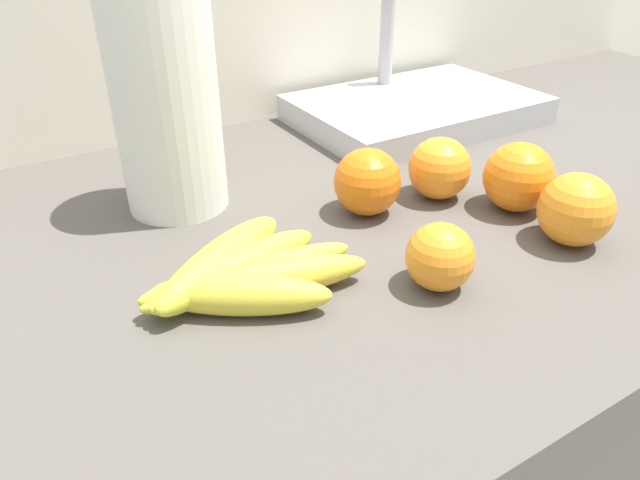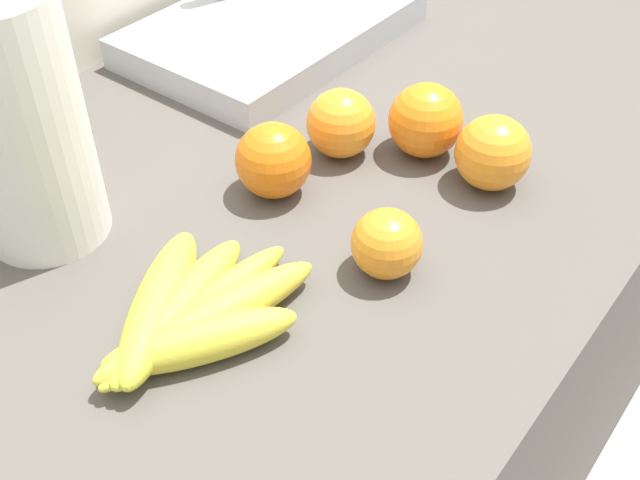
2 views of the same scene
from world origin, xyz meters
TOP-DOWN VIEW (x-y plane):
  - counter at (0.00, 0.00)m, footprint 1.76×0.70m
  - wall_back at (0.00, 0.38)m, footprint 2.16×0.06m
  - banana_bunch at (-0.28, -0.08)m, footprint 0.22×0.18m
  - orange_front at (0.01, -0.02)m, footprint 0.08×0.08m
  - orange_back_left at (-0.11, -0.17)m, footprint 0.07×0.07m
  - orange_center at (0.07, -0.09)m, footprint 0.08×0.08m
  - orange_far_right at (-0.08, -0.01)m, footprint 0.08×0.08m
  - orange_right at (0.06, -0.18)m, footprint 0.08×0.08m
  - paper_towel_roll at (-0.26, 0.13)m, footprint 0.12×0.12m
  - sink_basin at (0.17, 0.21)m, footprint 0.38×0.25m

SIDE VIEW (x-z plane):
  - counter at x=0.00m, z-range 0.00..0.86m
  - wall_back at x=0.00m, z-range 0.00..1.30m
  - banana_bunch at x=-0.28m, z-range 0.86..0.90m
  - sink_basin at x=0.17m, z-range 0.79..0.98m
  - orange_back_left at x=-0.11m, z-range 0.86..0.93m
  - orange_front at x=0.01m, z-range 0.86..0.94m
  - orange_far_right at x=-0.08m, z-range 0.86..0.94m
  - orange_right at x=0.06m, z-range 0.86..0.94m
  - orange_center at x=0.07m, z-range 0.86..0.94m
  - paper_towel_roll at x=-0.26m, z-range 0.85..1.12m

